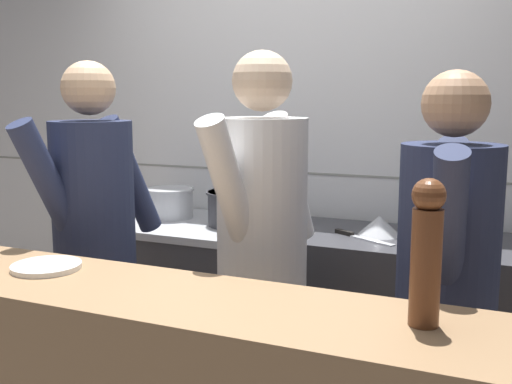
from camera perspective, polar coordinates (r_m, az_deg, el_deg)
name	(u,v)px	position (r m, az deg, el deg)	size (l,w,h in m)	color
wall_back_tiled	(300,146)	(3.48, 4.18, 4.36)	(8.00, 0.06, 2.60)	white
oven_range	(194,298)	(3.50, -5.93, -9.98)	(0.94, 0.71, 0.89)	#38383D
prep_counter	(406,329)	(3.12, 14.05, -12.50)	(1.35, 0.65, 0.91)	#38383D
stock_pot	(169,202)	(3.51, -8.25, -0.94)	(0.29, 0.29, 0.17)	#B7BABF
sauce_pot	(237,207)	(3.26, -1.87, -1.46)	(0.33, 0.33, 0.19)	#2D2D33
mixing_bowl_steel	(379,225)	(3.02, 11.65, -3.13)	(0.21, 0.21, 0.10)	#B7BABF
chefs_knife	(358,237)	(2.94, 9.71, -4.20)	(0.33, 0.20, 0.02)	#B7BABF
plated_dish_main	(46,267)	(2.15, -19.33, -6.71)	(0.23, 0.23, 0.02)	white
pepper_mill	(426,250)	(1.56, 15.93, -5.30)	(0.08, 0.08, 0.38)	brown
chef_head_cook	(95,239)	(2.73, -15.09, -4.35)	(0.43, 0.76, 1.73)	black
chef_sous	(262,250)	(2.39, 0.57, -5.56)	(0.41, 0.77, 1.76)	black
chef_line	(446,289)	(2.18, 17.63, -8.80)	(0.37, 0.73, 1.67)	black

